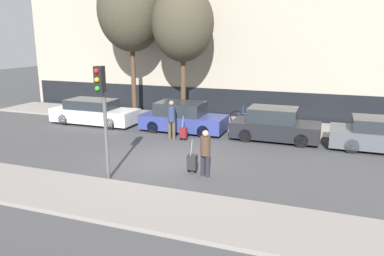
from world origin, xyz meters
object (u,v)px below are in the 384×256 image
(parked_car_1, at_px, (183,118))
(pedestrian_left, at_px, (172,117))
(parked_car_2, at_px, (275,125))
(bare_tree_down_street, at_px, (183,24))
(trolley_right, at_px, (192,162))
(bare_tree_near_crossing, at_px, (131,10))
(parked_bicycle, at_px, (246,117))
(parked_car_0, at_px, (94,112))
(traffic_light, at_px, (102,100))
(trolley_left, at_px, (183,133))
(pedestrian_right, at_px, (205,150))

(parked_car_1, xyz_separation_m, pedestrian_left, (0.09, -1.59, 0.36))
(parked_car_2, xyz_separation_m, bare_tree_down_street, (-5.37, 2.22, 4.59))
(trolley_right, distance_m, bare_tree_near_crossing, 11.85)
(pedestrian_left, height_order, parked_bicycle, pedestrian_left)
(parked_car_0, distance_m, trolley_right, 9.24)
(traffic_light, distance_m, bare_tree_near_crossing, 11.09)
(pedestrian_left, bearing_deg, parked_car_1, -93.96)
(traffic_light, bearing_deg, parked_car_0, 127.13)
(trolley_left, distance_m, bare_tree_near_crossing, 8.55)
(pedestrian_right, height_order, traffic_light, traffic_light)
(parked_car_2, bearing_deg, parked_bicycle, 129.76)
(parked_car_1, relative_size, parked_bicycle, 2.37)
(parked_car_0, xyz_separation_m, parked_car_2, (9.64, 0.10, 0.05))
(traffic_light, distance_m, bare_tree_down_street, 9.63)
(traffic_light, bearing_deg, bare_tree_down_street, 95.91)
(parked_car_0, xyz_separation_m, trolley_left, (5.76, -1.41, -0.28))
(parked_car_2, height_order, trolley_left, parked_car_2)
(trolley_right, height_order, bare_tree_down_street, bare_tree_down_street)
(pedestrian_left, bearing_deg, bare_tree_near_crossing, -51.90)
(trolley_left, distance_m, traffic_light, 5.98)
(trolley_left, bearing_deg, parked_car_2, 21.25)
(pedestrian_left, distance_m, traffic_light, 5.66)
(parked_car_2, xyz_separation_m, traffic_light, (-4.42, -7.00, 1.97))
(bare_tree_near_crossing, xyz_separation_m, bare_tree_down_street, (3.32, -0.42, -0.80))
(trolley_right, relative_size, bare_tree_near_crossing, 0.14)
(parked_car_1, xyz_separation_m, parked_car_2, (4.52, -0.01, 0.01))
(traffic_light, bearing_deg, pedestrian_right, 27.39)
(trolley_left, xyz_separation_m, parked_bicycle, (2.11, 3.65, 0.14))
(parked_car_2, distance_m, trolley_left, 4.18)
(pedestrian_right, height_order, parked_bicycle, pedestrian_right)
(parked_car_0, height_order, traffic_light, traffic_light)
(parked_car_1, xyz_separation_m, parked_bicycle, (2.74, 2.13, -0.19))
(bare_tree_near_crossing, bearing_deg, parked_car_1, -32.25)
(pedestrian_left, relative_size, bare_tree_near_crossing, 0.22)
(traffic_light, height_order, parked_bicycle, traffic_light)
(trolley_right, bearing_deg, pedestrian_left, 122.62)
(pedestrian_left, xyz_separation_m, pedestrian_right, (2.93, -3.91, -0.14))
(parked_car_1, height_order, parked_bicycle, parked_car_1)
(parked_car_0, distance_m, bare_tree_near_crossing, 6.17)
(parked_car_1, bearing_deg, parked_car_2, -0.13)
(pedestrian_left, xyz_separation_m, traffic_light, (0.01, -5.42, 1.62))
(parked_car_2, distance_m, bare_tree_down_street, 7.41)
(parked_bicycle, height_order, bare_tree_near_crossing, bare_tree_near_crossing)
(pedestrian_left, height_order, trolley_left, pedestrian_left)
(pedestrian_right, xyz_separation_m, parked_bicycle, (-0.28, 7.63, -0.41))
(parked_car_0, relative_size, trolley_right, 3.96)
(trolley_left, xyz_separation_m, trolley_right, (1.86, -3.82, 0.03))
(trolley_right, bearing_deg, parked_car_1, 114.99)
(parked_car_2, height_order, bare_tree_down_street, bare_tree_down_street)
(bare_tree_near_crossing, height_order, bare_tree_down_street, bare_tree_near_crossing)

